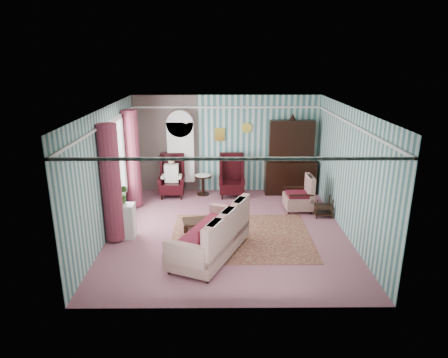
{
  "coord_description": "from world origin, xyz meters",
  "views": [
    {
      "loc": [
        -0.16,
        -8.68,
        4.03
      ],
      "look_at": [
        -0.09,
        0.6,
        1.11
      ],
      "focal_mm": 32.0,
      "sensor_mm": 36.0,
      "label": 1
    }
  ],
  "objects_px": {
    "round_side_table": "(203,185)",
    "nest_table": "(323,206)",
    "plant_stand": "(123,221)",
    "bookcase": "(181,156)",
    "wingback_left": "(172,176)",
    "wingback_right": "(232,176)",
    "floral_armchair": "(298,193)",
    "seated_woman": "(172,177)",
    "coffee_table": "(203,228)",
    "dresser_hutch": "(291,155)",
    "sofa": "(210,234)"
  },
  "relations": [
    {
      "from": "nest_table",
      "to": "sofa",
      "type": "xyz_separation_m",
      "value": [
        -2.87,
        -2.09,
        0.23
      ]
    },
    {
      "from": "plant_stand",
      "to": "sofa",
      "type": "xyz_separation_m",
      "value": [
        2.0,
        -0.89,
        0.1
      ]
    },
    {
      "from": "wingback_left",
      "to": "floral_armchair",
      "type": "height_order",
      "value": "wingback_left"
    },
    {
      "from": "wingback_left",
      "to": "nest_table",
      "type": "xyz_separation_m",
      "value": [
        4.07,
        -1.55,
        -0.35
      ]
    },
    {
      "from": "wingback_right",
      "to": "plant_stand",
      "type": "relative_size",
      "value": 1.56
    },
    {
      "from": "sofa",
      "to": "coffee_table",
      "type": "xyz_separation_m",
      "value": [
        -0.18,
        0.97,
        -0.3
      ]
    },
    {
      "from": "bookcase",
      "to": "plant_stand",
      "type": "height_order",
      "value": "bookcase"
    },
    {
      "from": "wingback_right",
      "to": "wingback_left",
      "type": "bearing_deg",
      "value": 180.0
    },
    {
      "from": "round_side_table",
      "to": "coffee_table",
      "type": "distance_m",
      "value": 2.82
    },
    {
      "from": "round_side_table",
      "to": "plant_stand",
      "type": "bearing_deg",
      "value": -120.38
    },
    {
      "from": "round_side_table",
      "to": "nest_table",
      "type": "relative_size",
      "value": 1.11
    },
    {
      "from": "wingback_right",
      "to": "nest_table",
      "type": "height_order",
      "value": "wingback_right"
    },
    {
      "from": "bookcase",
      "to": "round_side_table",
      "type": "bearing_deg",
      "value": -20.27
    },
    {
      "from": "coffee_table",
      "to": "nest_table",
      "type": "bearing_deg",
      "value": 20.17
    },
    {
      "from": "seated_woman",
      "to": "plant_stand",
      "type": "xyz_separation_m",
      "value": [
        -0.8,
        -2.75,
        -0.19
      ]
    },
    {
      "from": "bookcase",
      "to": "wingback_left",
      "type": "distance_m",
      "value": 0.68
    },
    {
      "from": "dresser_hutch",
      "to": "seated_woman",
      "type": "distance_m",
      "value": 3.56
    },
    {
      "from": "bookcase",
      "to": "wingback_left",
      "type": "xyz_separation_m",
      "value": [
        -0.25,
        -0.39,
        -0.5
      ]
    },
    {
      "from": "floral_armchair",
      "to": "coffee_table",
      "type": "distance_m",
      "value": 2.94
    },
    {
      "from": "seated_woman",
      "to": "sofa",
      "type": "relative_size",
      "value": 0.54
    },
    {
      "from": "seated_woman",
      "to": "floral_armchair",
      "type": "distance_m",
      "value": 3.68
    },
    {
      "from": "bookcase",
      "to": "round_side_table",
      "type": "height_order",
      "value": "bookcase"
    },
    {
      "from": "bookcase",
      "to": "wingback_right",
      "type": "relative_size",
      "value": 1.79
    },
    {
      "from": "seated_woman",
      "to": "plant_stand",
      "type": "relative_size",
      "value": 1.47
    },
    {
      "from": "round_side_table",
      "to": "nest_table",
      "type": "distance_m",
      "value": 3.6
    },
    {
      "from": "dresser_hutch",
      "to": "floral_armchair",
      "type": "height_order",
      "value": "dresser_hutch"
    },
    {
      "from": "wingback_right",
      "to": "seated_woman",
      "type": "bearing_deg",
      "value": 180.0
    },
    {
      "from": "dresser_hutch",
      "to": "wingback_left",
      "type": "height_order",
      "value": "dresser_hutch"
    },
    {
      "from": "dresser_hutch",
      "to": "wingback_right",
      "type": "bearing_deg",
      "value": -171.23
    },
    {
      "from": "bookcase",
      "to": "seated_woman",
      "type": "xyz_separation_m",
      "value": [
        -0.25,
        -0.39,
        -0.53
      ]
    },
    {
      "from": "nest_table",
      "to": "coffee_table",
      "type": "height_order",
      "value": "nest_table"
    },
    {
      "from": "wingback_right",
      "to": "sofa",
      "type": "xyz_separation_m",
      "value": [
        -0.55,
        -3.64,
        -0.13
      ]
    },
    {
      "from": "bookcase",
      "to": "wingback_right",
      "type": "height_order",
      "value": "bookcase"
    },
    {
      "from": "wingback_right",
      "to": "round_side_table",
      "type": "xyz_separation_m",
      "value": [
        -0.85,
        0.15,
        -0.33
      ]
    },
    {
      "from": "floral_armchair",
      "to": "dresser_hutch",
      "type": "bearing_deg",
      "value": -2.2
    },
    {
      "from": "round_side_table",
      "to": "wingback_left",
      "type": "bearing_deg",
      "value": -170.54
    },
    {
      "from": "dresser_hutch",
      "to": "sofa",
      "type": "distance_m",
      "value": 4.58
    },
    {
      "from": "bookcase",
      "to": "wingback_right",
      "type": "distance_m",
      "value": 1.63
    },
    {
      "from": "sofa",
      "to": "seated_woman",
      "type": "bearing_deg",
      "value": 41.94
    },
    {
      "from": "wingback_left",
      "to": "sofa",
      "type": "height_order",
      "value": "wingback_left"
    },
    {
      "from": "wingback_right",
      "to": "floral_armchair",
      "type": "distance_m",
      "value": 2.08
    },
    {
      "from": "wingback_left",
      "to": "plant_stand",
      "type": "relative_size",
      "value": 1.56
    },
    {
      "from": "seated_woman",
      "to": "plant_stand",
      "type": "height_order",
      "value": "seated_woman"
    },
    {
      "from": "dresser_hutch",
      "to": "round_side_table",
      "type": "xyz_separation_m",
      "value": [
        -2.6,
        -0.12,
        -0.88
      ]
    },
    {
      "from": "plant_stand",
      "to": "floral_armchair",
      "type": "distance_m",
      "value": 4.6
    },
    {
      "from": "plant_stand",
      "to": "wingback_right",
      "type": "bearing_deg",
      "value": 47.16
    },
    {
      "from": "bookcase",
      "to": "coffee_table",
      "type": "height_order",
      "value": "bookcase"
    },
    {
      "from": "dresser_hutch",
      "to": "wingback_right",
      "type": "xyz_separation_m",
      "value": [
        -1.75,
        -0.27,
        -0.55
      ]
    },
    {
      "from": "dresser_hutch",
      "to": "floral_armchair",
      "type": "relative_size",
      "value": 2.48
    },
    {
      "from": "round_side_table",
      "to": "nest_table",
      "type": "xyz_separation_m",
      "value": [
        3.17,
        -1.7,
        -0.03
      ]
    }
  ]
}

